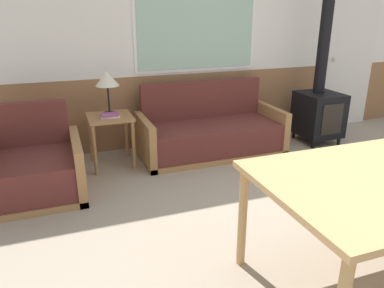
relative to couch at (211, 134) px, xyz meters
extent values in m
plane|color=gray|center=(0.48, -2.10, -0.25)|extent=(16.00, 16.00, 0.00)
cube|color=#8E603D|center=(0.48, 0.53, 0.21)|extent=(7.20, 0.06, 0.91)
cube|color=white|center=(0.00, 0.49, 1.24)|extent=(1.58, 0.01, 1.11)
cube|color=#99BCA8|center=(0.00, 0.48, 1.24)|extent=(1.50, 0.02, 1.03)
cube|color=#9E7042|center=(0.00, -0.03, -0.22)|extent=(1.72, 0.77, 0.06)
cube|color=#5B2823|center=(0.00, -0.05, -0.03)|extent=(1.56, 0.69, 0.32)
cube|color=#5B2823|center=(0.00, 0.30, 0.36)|extent=(1.56, 0.10, 0.46)
cube|color=#9E7042|center=(-0.82, -0.03, 0.01)|extent=(0.08, 0.77, 0.52)
cube|color=#9E7042|center=(0.82, -0.03, 0.01)|extent=(0.08, 0.77, 0.52)
cube|color=#9E7042|center=(-1.98, -0.47, -0.22)|extent=(0.86, 0.86, 0.06)
cube|color=#5B2823|center=(-1.98, -0.49, -0.02)|extent=(0.70, 0.78, 0.33)
cube|color=#5B2823|center=(-1.98, -0.09, 0.36)|extent=(0.70, 0.10, 0.44)
cube|color=#9E7042|center=(-1.59, -0.47, 0.02)|extent=(0.08, 0.86, 0.53)
cube|color=#9E7042|center=(-1.19, 0.04, 0.32)|extent=(0.48, 0.48, 0.03)
cylinder|color=#9E7042|center=(-1.40, -0.17, 0.03)|extent=(0.04, 0.04, 0.55)
cylinder|color=#9E7042|center=(-0.98, -0.17, 0.03)|extent=(0.04, 0.04, 0.55)
cylinder|color=#9E7042|center=(-1.40, 0.24, 0.03)|extent=(0.04, 0.04, 0.55)
cylinder|color=#9E7042|center=(-0.98, 0.24, 0.03)|extent=(0.04, 0.04, 0.55)
cylinder|color=black|center=(-1.18, 0.12, 0.34)|extent=(0.12, 0.12, 0.02)
cylinder|color=black|center=(-1.18, 0.12, 0.50)|extent=(0.02, 0.02, 0.30)
cone|color=beige|center=(-1.18, 0.12, 0.73)|extent=(0.26, 0.26, 0.16)
cube|color=white|center=(-1.19, -0.04, 0.34)|extent=(0.20, 0.11, 0.02)
cube|color=#994C84|center=(-1.20, -0.04, 0.36)|extent=(0.19, 0.12, 0.03)
cylinder|color=tan|center=(-0.62, -2.04, 0.11)|extent=(0.06, 0.06, 0.72)
cylinder|color=black|center=(1.30, -0.30, -0.20)|extent=(0.04, 0.04, 0.10)
cylinder|color=black|center=(1.70, -0.30, -0.20)|extent=(0.04, 0.04, 0.10)
cylinder|color=black|center=(1.30, 0.13, -0.20)|extent=(0.04, 0.04, 0.10)
cylinder|color=black|center=(1.70, 0.13, -0.20)|extent=(0.04, 0.04, 0.10)
cube|color=black|center=(1.50, -0.09, 0.13)|extent=(0.50, 0.54, 0.56)
cube|color=black|center=(1.50, -0.36, 0.13)|extent=(0.30, 0.01, 0.39)
cylinder|color=black|center=(1.50, -0.03, 1.34)|extent=(0.15, 0.15, 1.86)
cube|color=silver|center=(2.38, 0.47, 0.79)|extent=(0.86, 0.04, 2.09)
sphere|color=silver|center=(2.08, 0.43, 0.75)|extent=(0.06, 0.06, 0.06)
camera|label=1|loc=(-1.69, -3.99, 1.44)|focal=35.00mm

